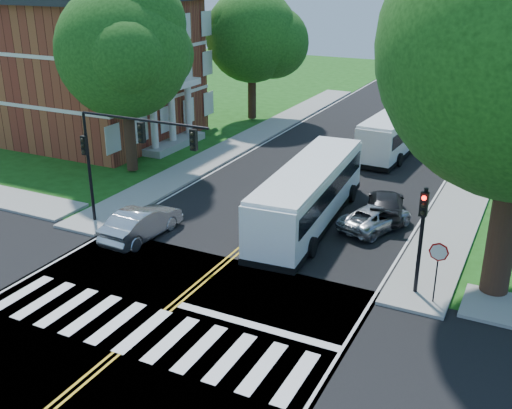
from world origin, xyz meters
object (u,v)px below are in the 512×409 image
Objects in this scene: signal_nw at (124,146)px; bus_lead at (309,194)px; signal_ne at (422,227)px; bus_follow at (398,130)px; dark_sedan at (386,204)px; hatchback at (142,223)px; suv at (376,217)px.

signal_nw is 0.59× the size of bus_lead.
signal_nw is at bearing -179.95° from signal_ne.
bus_lead reaches higher than bus_follow.
bus_lead is at bearing 143.42° from signal_ne.
signal_nw is at bearing 28.55° from bus_lead.
bus_follow reaches higher than dark_sedan.
signal_nw reaches higher than dark_sedan.
hatchback is (-7.34, -20.09, -0.75)m from bus_follow.
bus_lead reaches higher than suv.
bus_follow is (0.79, 14.88, -0.10)m from bus_lead.
signal_ne is 6.97m from suv.
dark_sedan is (2.49, -12.23, -0.85)m from bus_follow.
signal_nw is 12.81m from suv.
signal_nw reaches higher than signal_ne.
signal_ne reaches higher than bus_follow.
signal_ne is at bearing 140.10° from suv.
bus_lead reaches higher than dark_sedan.
suv is (2.49, -14.00, -0.92)m from bus_follow.
signal_ne is (14.06, 0.01, -1.41)m from signal_nw.
signal_nw is 3.76m from hatchback.
bus_lead reaches higher than hatchback.
signal_ne is at bearing 139.28° from bus_lead.
signal_nw is 0.64× the size of bus_follow.
dark_sedan is at bearing -145.13° from bus_lead.
hatchback is (-13.06, -0.37, -2.19)m from signal_ne.
signal_nw is at bearing -17.87° from hatchback.
signal_ne is 13.25m from hatchback.
dark_sedan is (9.83, 7.86, -0.10)m from hatchback.
signal_nw is 1.56× the size of dark_sedan.
suv is (-3.23, 5.71, -2.35)m from signal_ne.
signal_nw is 1.55× the size of hatchback.
bus_lead is at bearing 89.96° from bus_follow.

